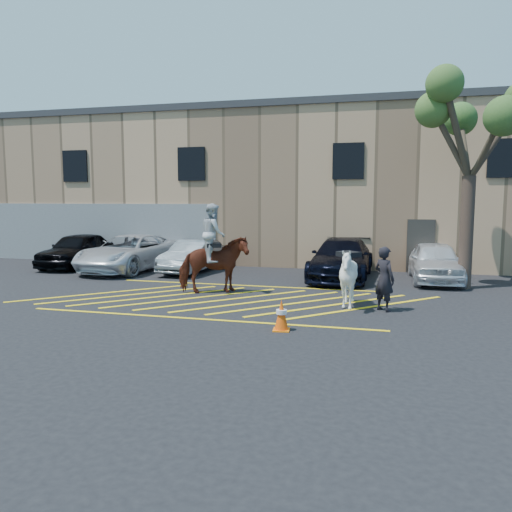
% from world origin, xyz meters
% --- Properties ---
extents(ground, '(90.00, 90.00, 0.00)m').
position_xyz_m(ground, '(0.00, 0.00, 0.00)').
color(ground, black).
rests_on(ground, ground).
extents(car_black_suv, '(1.95, 4.55, 1.53)m').
position_xyz_m(car_black_suv, '(-8.73, 5.02, 0.77)').
color(car_black_suv, black).
rests_on(car_black_suv, ground).
extents(car_white_pickup, '(3.05, 5.68, 1.52)m').
position_xyz_m(car_white_pickup, '(-5.88, 4.57, 0.76)').
color(car_white_pickup, silver).
rests_on(car_white_pickup, ground).
extents(car_silver_sedan, '(1.67, 4.12, 1.33)m').
position_xyz_m(car_silver_sedan, '(-3.15, 4.86, 0.67)').
color(car_silver_sedan, gray).
rests_on(car_silver_sedan, ground).
extents(car_blue_suv, '(2.31, 5.31, 1.52)m').
position_xyz_m(car_blue_suv, '(2.99, 4.69, 0.76)').
color(car_blue_suv, black).
rests_on(car_blue_suv, ground).
extents(car_white_suv, '(1.82, 4.34, 1.47)m').
position_xyz_m(car_white_suv, '(6.39, 4.88, 0.73)').
color(car_white_suv, white).
rests_on(car_white_suv, ground).
extents(handler, '(0.76, 0.74, 1.76)m').
position_xyz_m(handler, '(4.59, -0.64, 0.88)').
color(handler, black).
rests_on(handler, ground).
extents(warehouse, '(32.42, 10.20, 7.30)m').
position_xyz_m(warehouse, '(-0.01, 11.99, 3.65)').
color(warehouse, tan).
rests_on(warehouse, ground).
extents(hatching_zone, '(12.60, 5.12, 0.01)m').
position_xyz_m(hatching_zone, '(-0.00, -0.30, 0.01)').
color(hatching_zone, yellow).
rests_on(hatching_zone, ground).
extents(mounted_bay, '(2.40, 1.83, 2.89)m').
position_xyz_m(mounted_bay, '(-0.75, 0.62, 1.17)').
color(mounted_bay, '#5E2616').
rests_on(mounted_bay, ground).
extents(saddled_white, '(2.04, 2.06, 1.69)m').
position_xyz_m(saddled_white, '(3.61, -0.47, 0.85)').
color(saddled_white, white).
rests_on(saddled_white, ground).
extents(traffic_cone, '(0.42, 0.42, 0.73)m').
position_xyz_m(traffic_cone, '(2.30, -3.35, 0.37)').
color(traffic_cone, orange).
rests_on(traffic_cone, ground).
extents(tree, '(3.99, 4.37, 7.31)m').
position_xyz_m(tree, '(7.22, 3.59, 5.69)').
color(tree, '#46352A').
rests_on(tree, ground).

